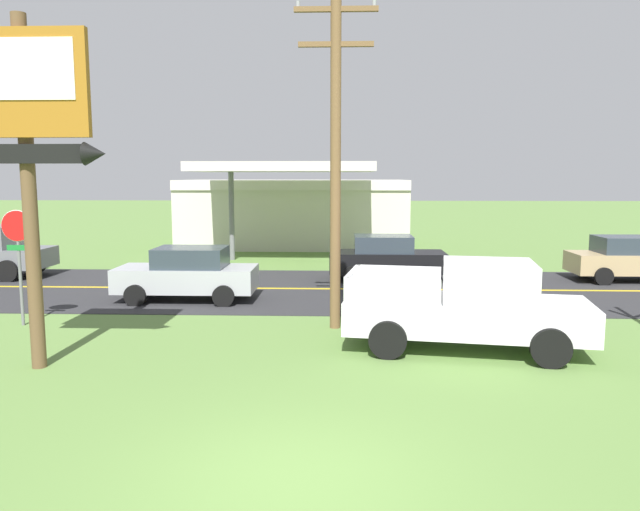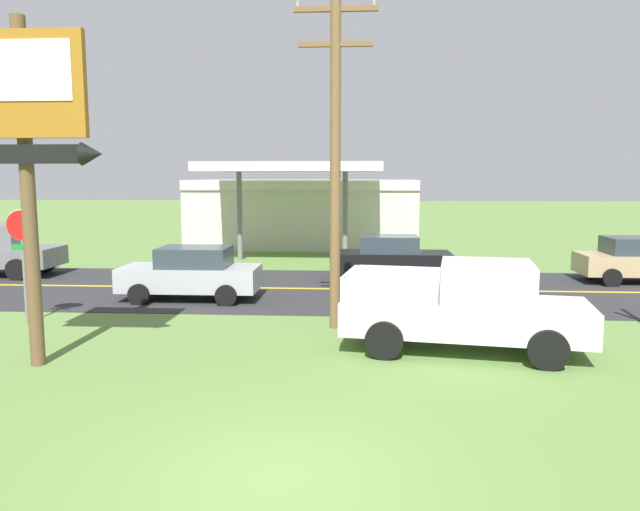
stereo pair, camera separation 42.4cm
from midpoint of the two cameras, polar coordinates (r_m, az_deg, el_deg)
The scene contains 11 objects.
ground_plane at distance 8.15m, azimuth -3.86°, elevation -20.19°, with size 180.00×180.00×0.00m, color #5B7F3D.
road_asphalt at distance 20.54m, azimuth -0.06°, elevation -3.16°, with size 140.00×8.00×0.02m, color #2B2B2D.
road_centre_line at distance 20.54m, azimuth -0.06°, elevation -3.13°, with size 126.00×0.20×0.01m, color gold.
motel_sign at distance 12.99m, azimuth -26.75°, elevation 10.62°, with size 2.94×0.54×6.79m.
stop_sign at distance 17.17m, azimuth -27.05°, elevation 0.74°, with size 0.80×0.08×2.95m.
utility_pole at distance 14.97m, azimuth 0.65°, elevation 9.80°, with size 2.00×0.26×8.19m.
gas_station at distance 33.19m, azimuth -2.78°, elevation 4.22°, with size 12.00×11.50×4.40m.
pickup_white_parked_on_lawn at distance 13.64m, azimuth 12.92°, elevation -4.68°, with size 5.44×2.83×1.96m.
car_silver_near_lane at distance 19.07m, azimuth -12.90°, elevation -1.67°, with size 4.20×2.00×1.64m.
car_tan_mid_lane at distance 24.57m, azimuth 26.55°, elevation -0.27°, with size 4.20×2.00×1.64m.
car_black_far_lane at distance 22.42m, azimuth 5.67°, elevation -0.19°, with size 4.20×2.00×1.64m.
Camera 1 is at (0.57, -7.19, 3.77)m, focal length 34.18 mm.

